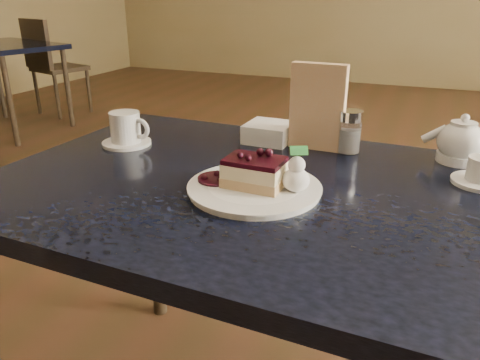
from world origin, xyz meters
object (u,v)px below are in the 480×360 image
at_px(cheesecake_slice, 255,172).
at_px(bg_table_far_left, 10,123).
at_px(main_table, 263,216).
at_px(dessert_plate, 254,189).
at_px(coffee_set, 126,130).
at_px(tea_set, 464,149).

height_order(cheesecake_slice, bg_table_far_left, cheesecake_slice).
relative_size(main_table, bg_table_far_left, 0.69).
distance_m(dessert_plate, cheesecake_slice, 0.03).
xyz_separation_m(coffee_set, tea_set, (0.76, 0.15, 0.00)).
relative_size(main_table, coffee_set, 8.73).
distance_m(coffee_set, tea_set, 0.77).
bearing_deg(dessert_plate, bg_table_far_left, 146.31).
bearing_deg(coffee_set, cheesecake_slice, -20.92).
height_order(cheesecake_slice, coffee_set, coffee_set).
height_order(dessert_plate, tea_set, tea_set).
height_order(main_table, tea_set, tea_set).
distance_m(coffee_set, bg_table_far_left, 3.03).
relative_size(coffee_set, bg_table_far_left, 0.08).
relative_size(coffee_set, tea_set, 0.56).
bearing_deg(dessert_plate, tea_set, 39.94).
bearing_deg(bg_table_far_left, dessert_plate, -18.83).
bearing_deg(bg_table_far_left, cheesecake_slice, -18.83).
height_order(dessert_plate, coffee_set, coffee_set).
height_order(dessert_plate, cheesecake_slice, cheesecake_slice).
height_order(cheesecake_slice, tea_set, tea_set).
xyz_separation_m(main_table, coffee_set, (-0.39, 0.10, 0.11)).
xyz_separation_m(main_table, cheesecake_slice, (-0.00, -0.05, 0.11)).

